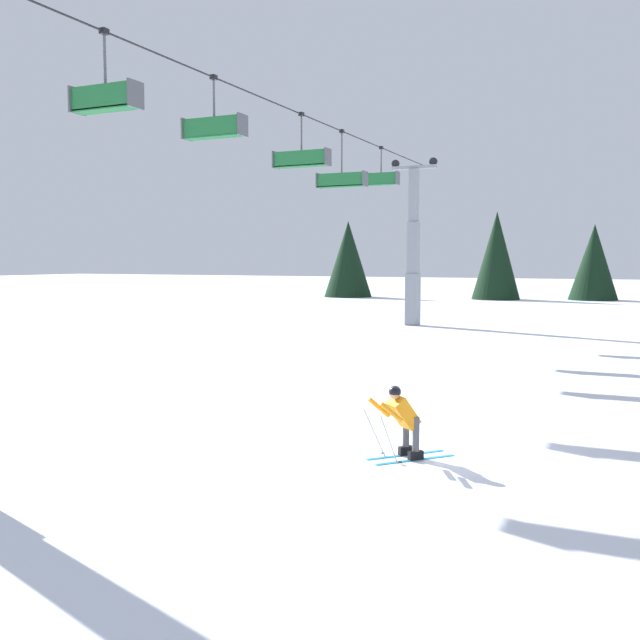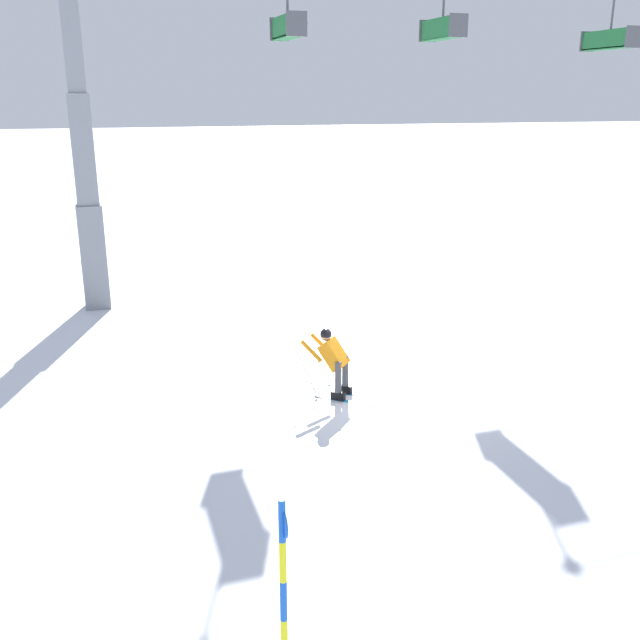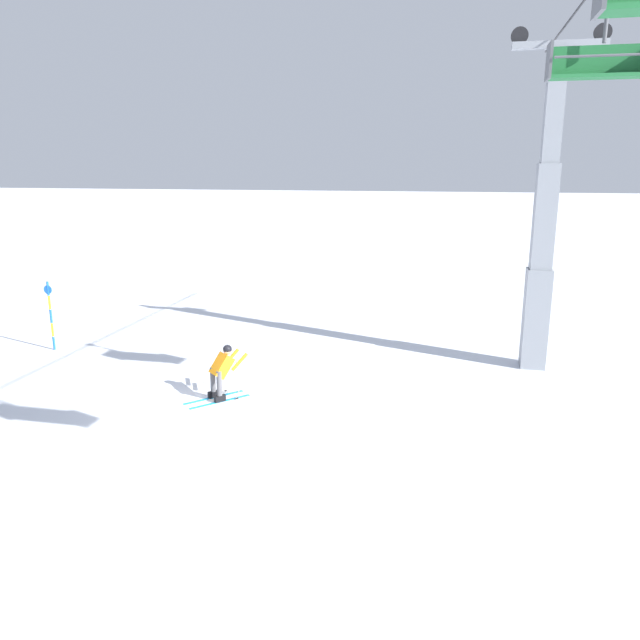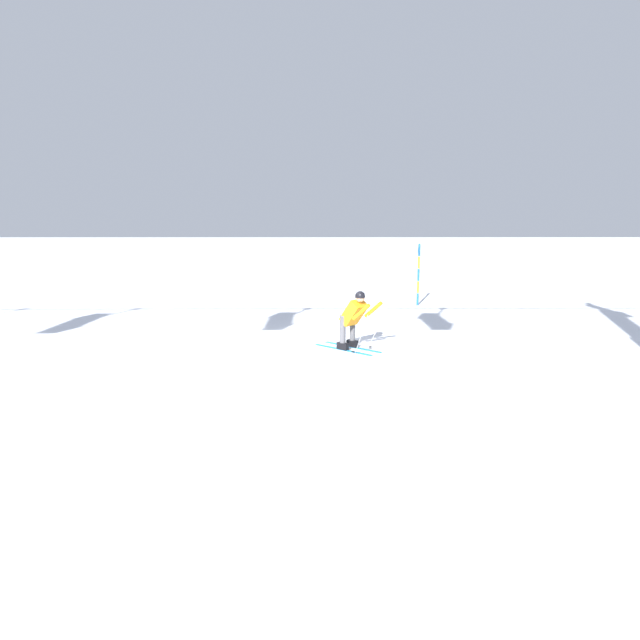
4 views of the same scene
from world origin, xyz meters
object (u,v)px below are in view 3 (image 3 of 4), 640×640
at_px(skier_carving_main, 222,369).
at_px(lift_tower_near, 543,234).
at_px(trail_marker_pole, 51,314).
at_px(chairlift_seat_nearest, 601,61).

height_order(skier_carving_main, lift_tower_near, lift_tower_near).
bearing_deg(trail_marker_pole, chairlift_seat_nearest, 74.49).
distance_m(skier_carving_main, chairlift_seat_nearest, 10.45).
relative_size(skier_carving_main, chairlift_seat_nearest, 0.83).
relative_size(skier_carving_main, lift_tower_near, 0.17).
xyz_separation_m(skier_carving_main, chairlift_seat_nearest, (1.25, 7.89, 6.73)).
bearing_deg(skier_carving_main, chairlift_seat_nearest, 80.98).
bearing_deg(skier_carving_main, lift_tower_near, 118.85).
height_order(chairlift_seat_nearest, trail_marker_pole, chairlift_seat_nearest).
relative_size(chairlift_seat_nearest, trail_marker_pole, 0.87).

